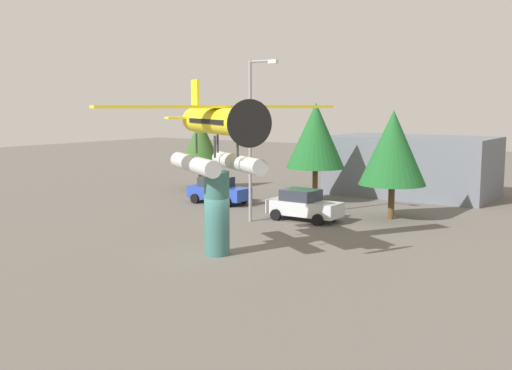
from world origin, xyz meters
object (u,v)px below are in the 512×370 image
storefront_building (412,166)px  tree_west (200,142)px  car_mid_silver (304,205)px  streetlight_primary (253,130)px  car_near_blue (218,190)px  tree_center_back (393,148)px  floatplane_monument (217,133)px  display_pedestal (217,213)px  tree_east (316,136)px

storefront_building → tree_west: (-14.73, -6.17, 1.50)m
car_mid_silver → streetlight_primary: size_ratio=0.47×
car_near_blue → tree_center_back: bearing=6.0°
tree_west → tree_center_back: 17.49m
storefront_building → streetlight_primary: bearing=-103.9°
floatplane_monument → car_mid_silver: (-0.97, 9.08, -4.44)m
display_pedestal → tree_east: tree_east is taller
car_near_blue → storefront_building: (9.22, 10.98, 1.25)m
storefront_building → tree_east: (-4.22, -6.83, 2.34)m
tree_center_back → floatplane_monument: bearing=-103.5°
car_near_blue → car_mid_silver: size_ratio=1.00×
car_near_blue → storefront_building: bearing=50.0°
display_pedestal → tree_west: bearing=131.6°
display_pedestal → storefront_building: storefront_building is taller
streetlight_primary → storefront_building: bearing=76.1°
display_pedestal → tree_west: tree_west is taller
display_pedestal → storefront_building: 22.01m
display_pedestal → tree_center_back: bearing=75.9°
tree_west → tree_center_back: (17.11, -3.60, 0.45)m
floatplane_monument → tree_center_back: 12.71m
streetlight_primary → tree_center_back: streetlight_primary is taller
car_mid_silver → storefront_building: (1.55, 12.99, 1.25)m
display_pedestal → tree_west: (-14.04, 15.83, 1.80)m
car_mid_silver → storefront_building: storefront_building is taller
streetlight_primary → tree_east: (-0.53, 8.11, -0.64)m
car_mid_silver → storefront_building: size_ratio=0.37×
tree_center_back → streetlight_primary: bearing=-139.6°
storefront_building → tree_center_back: (2.38, -9.77, 1.95)m
car_near_blue → display_pedestal: bearing=-52.2°
storefront_building → tree_center_back: size_ratio=1.82×
floatplane_monument → car_mid_silver: 10.16m
tree_east → tree_center_back: tree_east is taller
floatplane_monument → tree_west: 21.35m
car_mid_silver → tree_west: size_ratio=0.76×
car_mid_silver → tree_west: 15.09m
storefront_building → tree_west: bearing=-157.3°
car_near_blue → storefront_building: storefront_building is taller
display_pedestal → car_mid_silver: display_pedestal is taller
storefront_building → tree_east: tree_east is taller
car_near_blue → tree_east: (5.01, 4.15, 3.59)m
floatplane_monument → storefront_building: size_ratio=0.83×
display_pedestal → tree_east: (-3.53, 15.17, 2.65)m
floatplane_monument → car_mid_silver: floatplane_monument is taller
car_mid_silver → streetlight_primary: bearing=-137.5°
tree_west → storefront_building: bearing=22.7°
storefront_building → tree_center_back: tree_center_back is taller
display_pedestal → floatplane_monument: bearing=-31.9°
car_mid_silver → tree_west: (-13.18, 6.81, 2.75)m
tree_center_back → storefront_building: bearing=103.7°
display_pedestal → car_mid_silver: (-0.86, 9.01, -0.95)m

